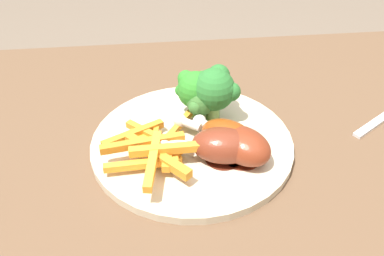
{
  "coord_description": "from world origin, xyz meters",
  "views": [
    {
      "loc": [
        0.12,
        0.37,
        1.08
      ],
      "look_at": [
        0.07,
        -0.06,
        0.75
      ],
      "focal_mm": 36.89,
      "sensor_mm": 36.0,
      "label": 1
    }
  ],
  "objects": [
    {
      "name": "dining_table",
      "position": [
        0.0,
        0.0,
        0.62
      ],
      "size": [
        1.23,
        0.8,
        0.71
      ],
      "color": "brown",
      "rests_on": "ground_plane"
    },
    {
      "name": "chicken_drumstick_extra",
      "position": [
        0.04,
        -0.01,
        0.75
      ],
      "size": [
        0.13,
        0.07,
        0.04
      ],
      "color": "#4D1A0F",
      "rests_on": "dinner_plate"
    },
    {
      "name": "chicken_drumstick_far",
      "position": [
        0.03,
        -0.03,
        0.75
      ],
      "size": [
        0.12,
        0.1,
        0.04
      ],
      "color": "#5D2209",
      "rests_on": "dinner_plate"
    },
    {
      "name": "broccoli_floret_front",
      "position": [
        0.03,
        -0.11,
        0.78
      ],
      "size": [
        0.07,
        0.07,
        0.08
      ],
      "color": "#82B25D",
      "rests_on": "dinner_plate"
    },
    {
      "name": "broccoli_floret_middle",
      "position": [
        0.06,
        -0.1,
        0.76
      ],
      "size": [
        0.04,
        0.04,
        0.06
      ],
      "color": "#7C9F5B",
      "rests_on": "dinner_plate"
    },
    {
      "name": "carrot_fries_pile",
      "position": [
        0.13,
        -0.03,
        0.74
      ],
      "size": [
        0.15,
        0.17,
        0.03
      ],
      "color": "orange",
      "rests_on": "dinner_plate"
    },
    {
      "name": "chicken_drumstick_near",
      "position": [
        0.01,
        -0.01,
        0.75
      ],
      "size": [
        0.11,
        0.12,
        0.04
      ],
      "color": "#541B0E",
      "rests_on": "dinner_plate"
    },
    {
      "name": "dinner_plate",
      "position": [
        0.07,
        -0.06,
        0.72
      ],
      "size": [
        0.28,
        0.28,
        0.01
      ],
      "primitive_type": "cylinder",
      "color": "beige",
      "rests_on": "dining_table"
    },
    {
      "name": "broccoli_floret_back",
      "position": [
        0.06,
        -0.12,
        0.77
      ],
      "size": [
        0.06,
        0.06,
        0.07
      ],
      "color": "#74BC4D",
      "rests_on": "dinner_plate"
    }
  ]
}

